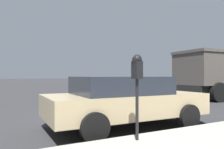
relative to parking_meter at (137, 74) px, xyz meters
name	(u,v)px	position (x,y,z in m)	size (l,w,h in m)	color
ground_plane	(116,120)	(2.54, -0.94, -1.41)	(220.00, 220.00, 0.00)	#2B2B2D
parking_meter	(137,74)	(0.00, 0.00, 0.00)	(0.21, 0.19, 1.64)	black
car_tan	(125,100)	(1.64, -0.71, -0.68)	(2.18, 4.32, 1.36)	tan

